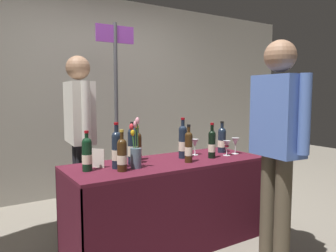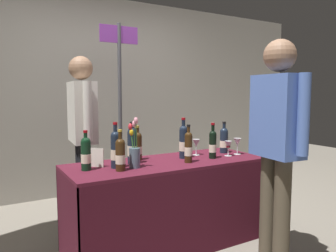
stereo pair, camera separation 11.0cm
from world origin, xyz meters
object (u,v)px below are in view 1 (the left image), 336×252
wine_glass_near_taster (235,142)px  booth_signpost (116,96)px  flower_vase (136,153)px  tasting_table (168,187)px  featured_wine_bottle (87,154)px  wine_glass_near_vendor (227,145)px  display_bottle_0 (117,149)px  wine_glass_mid (195,143)px  taster_foreground_right (278,133)px  vendor_presenter (80,124)px

wine_glass_near_taster → booth_signpost: bearing=120.2°
flower_vase → booth_signpost: booth_signpost is taller
tasting_table → featured_wine_bottle: 0.78m
wine_glass_near_vendor → flower_vase: bearing=-179.7°
featured_wine_bottle → display_bottle_0: 0.22m
wine_glass_near_vendor → booth_signpost: (-0.57, 1.21, 0.44)m
featured_wine_bottle → flower_vase: flower_vase is taller
wine_glass_mid → booth_signpost: bearing=107.9°
featured_wine_bottle → booth_signpost: size_ratio=0.14×
featured_wine_bottle → taster_foreground_right: bearing=-31.7°
wine_glass_near_taster → taster_foreground_right: 0.71m
wine_glass_near_vendor → taster_foreground_right: taster_foreground_right is taller
wine_glass_near_taster → vendor_presenter: size_ratio=0.09×
tasting_table → flower_vase: size_ratio=4.33×
featured_wine_bottle → wine_glass_mid: 1.06m
vendor_presenter → booth_signpost: 0.67m
featured_wine_bottle → vendor_presenter: size_ratio=0.18×
featured_wine_bottle → wine_glass_near_vendor: (1.29, -0.10, -0.03)m
wine_glass_mid → wine_glass_near_taster: wine_glass_near_taster is taller
vendor_presenter → display_bottle_0: bearing=6.7°
wine_glass_near_vendor → taster_foreground_right: bearing=-97.9°
vendor_presenter → taster_foreground_right: 1.83m
vendor_presenter → tasting_table: bearing=36.7°
taster_foreground_right → featured_wine_bottle: bearing=64.0°
display_bottle_0 → wine_glass_near_taster: display_bottle_0 is taller
wine_glass_near_taster → wine_glass_near_vendor: bearing=-171.4°
tasting_table → flower_vase: 0.50m
tasting_table → flower_vase: flower_vase is taller
wine_glass_near_vendor → vendor_presenter: size_ratio=0.08×
tasting_table → taster_foreground_right: (0.51, -0.72, 0.51)m
wine_glass_near_vendor → taster_foreground_right: (-0.09, -0.64, 0.18)m
tasting_table → vendor_presenter: size_ratio=1.03×
display_bottle_0 → wine_glass_near_taster: size_ratio=2.31×
taster_foreground_right → booth_signpost: 1.93m
display_bottle_0 → vendor_presenter: bearing=91.6°
wine_glass_near_vendor → vendor_presenter: vendor_presenter is taller
featured_wine_bottle → taster_foreground_right: (1.20, -0.74, 0.15)m
featured_wine_bottle → display_bottle_0: bearing=-10.3°
booth_signpost → wine_glass_near_taster: bearing=-59.8°
featured_wine_bottle → tasting_table: bearing=-2.0°
featured_wine_bottle → display_bottle_0: (0.22, -0.04, 0.02)m
display_bottle_0 → flower_vase: bearing=-28.1°
flower_vase → featured_wine_bottle: bearing=162.8°
display_bottle_0 → wine_glass_near_taster: bearing=-2.1°
display_bottle_0 → wine_glass_near_vendor: display_bottle_0 is taller
display_bottle_0 → featured_wine_bottle: bearing=169.7°
featured_wine_bottle → wine_glass_near_taster: (1.42, -0.08, -0.02)m
wine_glass_mid → vendor_presenter: size_ratio=0.09×
wine_glass_mid → flower_vase: bearing=-165.5°
wine_glass_near_vendor → flower_vase: flower_vase is taller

